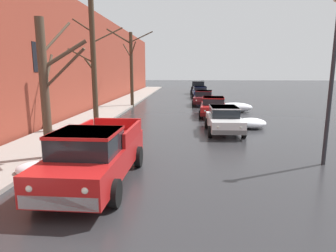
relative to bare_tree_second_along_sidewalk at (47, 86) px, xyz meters
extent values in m
cube|color=gray|center=(-1.47, 6.74, -2.72)|extent=(2.95, 80.00, 0.14)
cube|color=brown|center=(-3.44, 6.74, 1.44)|extent=(0.60, 80.00, 8.47)
cube|color=black|center=(-3.15, 15.39, -1.34)|extent=(0.08, 1.10, 1.60)
cube|color=black|center=(-3.15, 5.58, 1.28)|extent=(0.08, 1.10, 1.60)
ellipsoid|color=white|center=(0.49, -1.75, -2.55)|extent=(1.72, 1.05, 0.49)
ellipsoid|color=white|center=(0.82, -1.75, -2.43)|extent=(0.88, 0.73, 0.73)
ellipsoid|color=white|center=(8.88, 6.91, -2.50)|extent=(1.73, 1.45, 0.59)
ellipsoid|color=white|center=(9.10, 7.05, -2.54)|extent=(0.61, 0.51, 0.51)
ellipsoid|color=white|center=(8.94, 13.71, -2.41)|extent=(2.85, 1.41, 0.76)
ellipsoid|color=white|center=(9.57, 13.72, -2.51)|extent=(0.67, 0.56, 0.56)
cylinder|color=#4C3D2D|center=(-0.08, -0.05, -0.19)|extent=(0.32, 0.32, 5.21)
cylinder|color=#4C3D2D|center=(0.75, -0.18, 0.62)|extent=(1.72, 0.36, 1.47)
cylinder|color=#4C3D2D|center=(0.13, 0.76, 1.79)|extent=(0.53, 1.71, 1.36)
cylinder|color=#4C3D2D|center=(-0.16, 0.51, 0.54)|extent=(0.28, 1.21, 1.31)
cylinder|color=#4C3D2D|center=(0.66, 0.17, 1.15)|extent=(1.59, 0.60, 1.09)
cylinder|color=#423323|center=(-0.08, 5.76, 0.86)|extent=(0.29, 0.29, 7.31)
cylinder|color=#423323|center=(-0.85, 6.44, 3.06)|extent=(1.64, 1.44, 0.96)
cylinder|color=#423323|center=(0.65, 6.22, 2.49)|extent=(1.52, 1.00, 0.95)
cylinder|color=#423323|center=(-0.52, 6.38, 0.89)|extent=(1.03, 1.36, 0.79)
cylinder|color=#423323|center=(-0.80, 5.83, 1.36)|extent=(1.49, 0.22, 0.83)
cylinder|color=#423323|center=(-0.08, 16.71, 0.56)|extent=(0.31, 0.31, 6.71)
cylinder|color=#423323|center=(-0.62, 17.60, 2.34)|extent=(1.20, 1.88, 1.45)
cylinder|color=#423323|center=(0.92, 16.71, 3.51)|extent=(2.03, 0.10, 0.98)
cylinder|color=#423323|center=(-0.98, 16.03, 3.48)|extent=(1.93, 1.49, 1.21)
cylinder|color=#423323|center=(0.23, 16.15, 2.44)|extent=(0.74, 1.22, 1.21)
cube|color=red|center=(2.39, -2.07, -2.05)|extent=(2.01, 5.31, 0.76)
cube|color=black|center=(2.38, -2.81, -1.35)|extent=(1.71, 1.72, 0.64)
cube|color=red|center=(2.38, -2.81, -1.07)|extent=(1.75, 1.77, 0.08)
cube|color=red|center=(3.32, -1.03, -1.45)|extent=(0.15, 2.53, 0.44)
cube|color=red|center=(1.51, -1.00, -1.45)|extent=(0.15, 2.53, 0.44)
cube|color=red|center=(2.44, 0.52, -1.45)|extent=(1.81, 0.13, 0.44)
cube|color=#B7B7BC|center=(2.35, -4.64, -2.25)|extent=(1.82, 0.15, 0.32)
sphere|color=white|center=(2.97, -4.70, -1.93)|extent=(0.16, 0.16, 0.16)
sphere|color=white|center=(1.72, -4.67, -1.93)|extent=(0.16, 0.16, 0.16)
cylinder|color=black|center=(3.34, -3.67, -2.43)|extent=(0.23, 0.72, 0.72)
cylinder|color=black|center=(1.39, -3.63, -2.43)|extent=(0.23, 0.72, 0.72)
cylinder|color=black|center=(3.40, -0.50, -2.43)|extent=(0.23, 0.72, 0.72)
cylinder|color=black|center=(1.45, -0.47, -2.43)|extent=(0.23, 0.72, 0.72)
cube|color=silver|center=(7.10, 5.50, -2.19)|extent=(1.72, 3.97, 0.60)
cube|color=black|center=(7.10, 5.70, -1.63)|extent=(1.46, 2.07, 0.52)
cube|color=silver|center=(7.10, 5.70, -1.40)|extent=(1.50, 2.12, 0.06)
cube|color=slate|center=(7.13, 3.57, -2.37)|extent=(1.64, 0.14, 0.22)
cube|color=slate|center=(7.08, 7.42, -2.37)|extent=(1.64, 0.14, 0.22)
cylinder|color=black|center=(7.97, 4.29, -2.49)|extent=(0.19, 0.60, 0.60)
cylinder|color=black|center=(6.27, 4.26, -2.49)|extent=(0.19, 0.60, 0.60)
cylinder|color=black|center=(7.94, 6.74, -2.49)|extent=(0.19, 0.60, 0.60)
cylinder|color=black|center=(6.23, 6.71, -2.49)|extent=(0.19, 0.60, 0.60)
sphere|color=silver|center=(7.67, 3.55, -2.11)|extent=(0.14, 0.14, 0.14)
sphere|color=silver|center=(6.59, 3.54, -2.11)|extent=(0.14, 0.14, 0.14)
cube|color=red|center=(6.98, 11.15, -2.19)|extent=(2.02, 4.01, 0.60)
cube|color=black|center=(7.00, 11.35, -1.63)|extent=(1.64, 2.13, 0.52)
cube|color=red|center=(7.00, 11.35, -1.40)|extent=(1.68, 2.17, 0.06)
cube|color=#520B0B|center=(6.85, 9.26, -2.37)|extent=(1.72, 0.24, 0.22)
cube|color=#520B0B|center=(7.11, 13.05, -2.37)|extent=(1.72, 0.24, 0.22)
cylinder|color=black|center=(7.79, 9.88, -2.49)|extent=(0.22, 0.61, 0.60)
cylinder|color=black|center=(6.00, 10.01, -2.49)|extent=(0.22, 0.61, 0.60)
cylinder|color=black|center=(7.96, 12.29, -2.49)|extent=(0.22, 0.61, 0.60)
cylinder|color=black|center=(6.17, 12.42, -2.49)|extent=(0.22, 0.61, 0.60)
sphere|color=silver|center=(7.41, 9.19, -2.11)|extent=(0.14, 0.14, 0.14)
sphere|color=silver|center=(6.28, 9.27, -2.11)|extent=(0.14, 0.14, 0.14)
cube|color=maroon|center=(6.63, 18.03, -2.19)|extent=(2.12, 4.03, 0.60)
cube|color=black|center=(6.64, 18.22, -1.63)|extent=(1.70, 2.15, 0.52)
cube|color=maroon|center=(6.64, 18.22, -1.40)|extent=(1.74, 2.19, 0.06)
cube|color=black|center=(6.45, 16.14, -2.37)|extent=(1.74, 0.28, 0.22)
cube|color=black|center=(6.80, 19.91, -2.37)|extent=(1.74, 0.28, 0.22)
cylinder|color=black|center=(7.42, 16.74, -2.49)|extent=(0.23, 0.61, 0.60)
cylinder|color=black|center=(5.61, 16.91, -2.49)|extent=(0.23, 0.61, 0.60)
cylinder|color=black|center=(7.64, 19.14, -2.49)|extent=(0.23, 0.61, 0.60)
cylinder|color=black|center=(5.83, 19.31, -2.49)|extent=(0.23, 0.61, 0.60)
sphere|color=silver|center=(7.03, 16.06, -2.11)|extent=(0.14, 0.14, 0.14)
sphere|color=silver|center=(5.88, 16.16, -2.11)|extent=(0.14, 0.14, 0.14)
cube|color=navy|center=(6.56, 25.34, -2.19)|extent=(1.84, 4.13, 0.60)
cube|color=black|center=(6.55, 25.54, -1.63)|extent=(1.53, 2.17, 0.52)
cube|color=navy|center=(6.55, 25.54, -1.40)|extent=(1.57, 2.21, 0.06)
cube|color=black|center=(6.63, 23.35, -2.37)|extent=(1.66, 0.18, 0.22)
cube|color=black|center=(6.49, 27.32, -2.37)|extent=(1.66, 0.18, 0.22)
cylinder|color=black|center=(7.47, 24.11, -2.49)|extent=(0.20, 0.61, 0.60)
cylinder|color=black|center=(5.74, 24.04, -2.49)|extent=(0.20, 0.61, 0.60)
cylinder|color=black|center=(7.38, 26.63, -2.49)|extent=(0.20, 0.61, 0.60)
cylinder|color=black|center=(5.65, 26.57, -2.49)|extent=(0.20, 0.61, 0.60)
sphere|color=silver|center=(7.18, 23.34, -2.11)|extent=(0.14, 0.14, 0.14)
sphere|color=silver|center=(6.09, 23.30, -2.11)|extent=(0.14, 0.14, 0.14)
cube|color=black|center=(6.56, 31.71, -2.05)|extent=(2.10, 4.49, 0.80)
cube|color=black|center=(6.56, 31.76, -1.31)|extent=(1.77, 3.16, 0.68)
cube|color=black|center=(6.56, 31.76, -1.00)|extent=(1.81, 3.22, 0.06)
cube|color=black|center=(6.47, 29.56, -2.33)|extent=(1.87, 0.20, 0.22)
cube|color=black|center=(6.66, 33.87, -2.33)|extent=(1.87, 0.20, 0.22)
cylinder|color=black|center=(7.47, 30.30, -2.45)|extent=(0.21, 0.69, 0.68)
cylinder|color=black|center=(5.53, 30.39, -2.45)|extent=(0.21, 0.69, 0.68)
cylinder|color=black|center=(7.59, 33.04, -2.45)|extent=(0.21, 0.69, 0.68)
cylinder|color=black|center=(5.65, 33.12, -2.45)|extent=(0.21, 0.69, 0.68)
sphere|color=silver|center=(7.08, 29.50, -1.97)|extent=(0.14, 0.14, 0.14)
sphere|color=silver|center=(5.85, 29.56, -1.97)|extent=(0.14, 0.14, 0.14)
cylinder|color=#28282D|center=(10.08, 0.18, -0.03)|extent=(0.14, 0.14, 5.53)
camera|label=1|loc=(5.13, -10.46, 0.60)|focal=31.47mm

